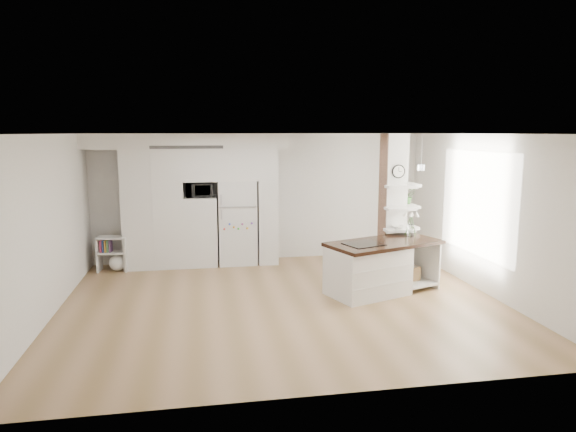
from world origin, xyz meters
name	(u,v)px	position (x,y,z in m)	size (l,w,h in m)	color
floor	(283,302)	(0.00, 0.00, 0.00)	(7.00, 6.00, 0.01)	#A67F59
room	(283,189)	(0.00, 0.00, 1.86)	(7.04, 6.04, 2.72)	white
cabinet_wall	(191,193)	(-1.45, 2.67, 1.51)	(4.00, 0.71, 2.70)	white
refrigerator	(237,222)	(-0.53, 2.68, 0.88)	(0.78, 0.69, 1.75)	white
column	(398,207)	(2.38, 1.13, 1.35)	(0.69, 0.90, 2.70)	silver
window	(477,203)	(3.48, 0.30, 1.50)	(2.40, 2.40, 0.00)	white
pendant_light	(383,170)	(1.70, 0.15, 2.12)	(0.12, 0.12, 0.10)	white
kitchen_island	(373,267)	(1.59, 0.21, 0.46)	(2.16, 1.55, 1.45)	white
bookshelf	(115,256)	(-2.97, 2.48, 0.30)	(0.62, 0.40, 0.69)	white
floor_plant_a	(395,268)	(2.23, 0.78, 0.27)	(0.29, 0.24, 0.53)	#336729
floor_plant_b	(400,249)	(3.00, 2.50, 0.21)	(0.24, 0.24, 0.42)	#336729
microwave	(200,190)	(-1.27, 2.62, 1.57)	(0.54, 0.37, 0.30)	#2D2D2D
shelf_plant	(408,196)	(2.63, 1.30, 1.52)	(0.27, 0.23, 0.30)	#336729
decor_bowl	(398,227)	(2.30, 0.90, 1.00)	(0.22, 0.22, 0.05)	white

